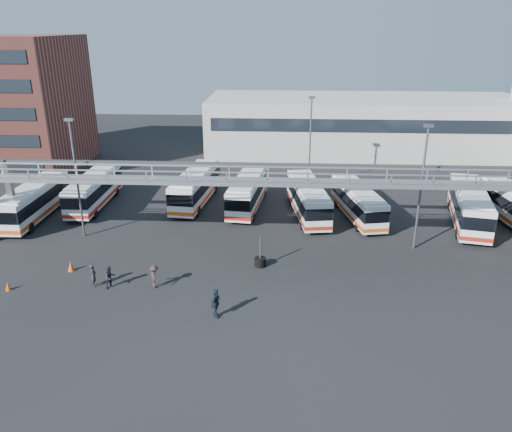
# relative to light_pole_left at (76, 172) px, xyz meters

# --- Properties ---
(ground) EXTENTS (140.00, 140.00, 0.00)m
(ground) POSITION_rel_light_pole_left_xyz_m (16.00, -8.00, -5.73)
(ground) COLOR black
(ground) RESTS_ON ground
(gantry) EXTENTS (51.40, 5.15, 7.10)m
(gantry) POSITION_rel_light_pole_left_xyz_m (16.00, -2.13, -0.22)
(gantry) COLOR #95989D
(gantry) RESTS_ON ground
(apartment_building) EXTENTS (18.00, 15.00, 16.00)m
(apartment_building) POSITION_rel_light_pole_left_xyz_m (-18.00, 22.00, 2.27)
(apartment_building) COLOR brown
(apartment_building) RESTS_ON ground
(warehouse) EXTENTS (42.00, 14.00, 8.00)m
(warehouse) POSITION_rel_light_pole_left_xyz_m (28.00, 30.00, -1.73)
(warehouse) COLOR #9E9E99
(warehouse) RESTS_ON ground
(light_pole_left) EXTENTS (0.70, 0.35, 10.21)m
(light_pole_left) POSITION_rel_light_pole_left_xyz_m (0.00, 0.00, 0.00)
(light_pole_left) COLOR #4C4F54
(light_pole_left) RESTS_ON ground
(light_pole_mid) EXTENTS (0.70, 0.35, 10.21)m
(light_pole_mid) POSITION_rel_light_pole_left_xyz_m (28.00, -1.00, 0.00)
(light_pole_mid) COLOR #4C4F54
(light_pole_mid) RESTS_ON ground
(light_pole_back) EXTENTS (0.70, 0.35, 10.21)m
(light_pole_back) POSITION_rel_light_pole_left_xyz_m (20.00, 14.00, 0.00)
(light_pole_back) COLOR #4C4F54
(light_pole_back) RESTS_ON ground
(bus_0) EXTENTS (2.59, 10.77, 3.27)m
(bus_0) POSITION_rel_light_pole_left_xyz_m (-6.08, 3.78, -3.92)
(bus_0) COLOR silver
(bus_0) RESTS_ON ground
(bus_1) EXTENTS (2.58, 10.63, 3.22)m
(bus_1) POSITION_rel_light_pole_left_xyz_m (-1.72, 7.62, -3.95)
(bus_1) COLOR silver
(bus_1) RESTS_ON ground
(bus_3) EXTENTS (3.70, 11.21, 3.34)m
(bus_3) POSITION_rel_light_pole_left_xyz_m (8.32, 9.00, -3.88)
(bus_3) COLOR silver
(bus_3) RESTS_ON ground
(bus_4) EXTENTS (3.63, 10.83, 3.23)m
(bus_4) POSITION_rel_light_pole_left_xyz_m (13.72, 7.96, -3.94)
(bus_4) COLOR silver
(bus_4) RESTS_ON ground
(bus_5) EXTENTS (3.97, 10.87, 3.23)m
(bus_5) POSITION_rel_light_pole_left_xyz_m (19.56, 6.03, -3.94)
(bus_5) COLOR silver
(bus_5) RESTS_ON ground
(bus_6) EXTENTS (4.21, 10.24, 3.03)m
(bus_6) POSITION_rel_light_pole_left_xyz_m (24.22, 5.65, -4.05)
(bus_6) COLOR silver
(bus_6) RESTS_ON ground
(bus_8) EXTENTS (4.87, 11.56, 3.42)m
(bus_8) POSITION_rel_light_pole_left_xyz_m (34.10, 4.53, -3.83)
(bus_8) COLOR silver
(bus_8) RESTS_ON ground
(pedestrian_a) EXTENTS (0.52, 0.68, 1.67)m
(pedestrian_a) POSITION_rel_light_pole_left_xyz_m (4.06, -8.66, -4.89)
(pedestrian_a) COLOR #202228
(pedestrian_a) RESTS_ON ground
(pedestrian_b) EXTENTS (0.98, 0.99, 1.61)m
(pedestrian_b) POSITION_rel_light_pole_left_xyz_m (5.28, -8.81, -4.92)
(pedestrian_b) COLOR black
(pedestrian_b) RESTS_ON ground
(pedestrian_c) EXTENTS (1.12, 1.26, 1.69)m
(pedestrian_c) POSITION_rel_light_pole_left_xyz_m (8.37, -8.62, -4.88)
(pedestrian_c) COLOR #312122
(pedestrian_c) RESTS_ON ground
(pedestrian_d) EXTENTS (0.81, 1.23, 1.95)m
(pedestrian_d) POSITION_rel_light_pole_left_xyz_m (13.11, -12.14, -4.75)
(pedestrian_d) COLOR #1A2430
(pedestrian_d) RESTS_ON ground
(cone_left) EXTENTS (0.50, 0.50, 0.62)m
(cone_left) POSITION_rel_light_pole_left_xyz_m (-1.70, -9.58, -5.42)
(cone_left) COLOR #D5490B
(cone_left) RESTS_ON ground
(cone_right) EXTENTS (0.53, 0.53, 0.76)m
(cone_right) POSITION_rel_light_pole_left_xyz_m (1.49, -6.48, -5.35)
(cone_right) COLOR #D5490B
(cone_right) RESTS_ON ground
(tire_stack) EXTENTS (0.87, 0.87, 2.49)m
(tire_stack) POSITION_rel_light_pole_left_xyz_m (15.55, -4.95, -5.31)
(tire_stack) COLOR black
(tire_stack) RESTS_ON ground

